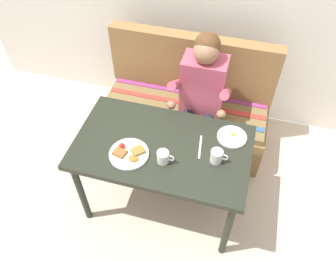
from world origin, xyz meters
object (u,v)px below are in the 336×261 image
at_px(plate_breakfast, 129,153).
at_px(plate_eggs, 232,137).
at_px(coffee_mug, 217,156).
at_px(coffee_mug_second, 163,157).
at_px(person, 201,92).
at_px(knife, 200,147).
at_px(table, 162,153).
at_px(couch, 186,111).

bearing_deg(plate_breakfast, plate_eggs, 27.51).
bearing_deg(coffee_mug, coffee_mug_second, -163.80).
xyz_separation_m(person, knife, (0.10, -0.54, -0.01)).
bearing_deg(person, plate_breakfast, -114.91).
distance_m(table, plate_eggs, 0.49).
xyz_separation_m(couch, person, (0.15, -0.17, 0.41)).
bearing_deg(couch, plate_eggs, -51.95).
relative_size(coffee_mug, coffee_mug_second, 1.00).
bearing_deg(plate_eggs, person, 127.10).
bearing_deg(coffee_mug_second, knife, 40.81).
height_order(couch, plate_breakfast, couch).
relative_size(person, coffee_mug_second, 10.27).
bearing_deg(plate_eggs, plate_breakfast, -152.49).
bearing_deg(knife, person, 93.90).
height_order(table, person, person).
relative_size(couch, coffee_mug, 12.20).
height_order(couch, coffee_mug_second, couch).
height_order(coffee_mug_second, knife, coffee_mug_second).
bearing_deg(coffee_mug_second, person, 81.86).
bearing_deg(coffee_mug, person, 110.21).
height_order(couch, coffee_mug, couch).
xyz_separation_m(couch, plate_breakfast, (-0.19, -0.90, 0.41)).
xyz_separation_m(table, plate_eggs, (0.45, 0.20, 0.09)).
height_order(person, knife, person).
xyz_separation_m(plate_eggs, coffee_mug_second, (-0.40, -0.32, 0.04)).
xyz_separation_m(couch, coffee_mug_second, (0.05, -0.89, 0.45)).
relative_size(coffee_mug_second, knife, 0.59).
bearing_deg(plate_eggs, table, -156.27).
bearing_deg(coffee_mug, table, 175.61).
bearing_deg(plate_eggs, coffee_mug_second, -141.32).
bearing_deg(couch, plate_breakfast, -101.87).
height_order(person, plate_eggs, person).
relative_size(coffee_mug, knife, 0.59).
height_order(coffee_mug, coffee_mug_second, coffee_mug).
xyz_separation_m(table, person, (0.15, 0.59, 0.09)).
xyz_separation_m(table, coffee_mug_second, (0.05, -0.12, 0.13)).
distance_m(table, coffee_mug, 0.40).
height_order(person, coffee_mug, person).
xyz_separation_m(table, plate_breakfast, (-0.19, -0.13, 0.09)).
bearing_deg(person, couch, 130.10).
relative_size(table, coffee_mug, 10.17).
distance_m(table, coffee_mug_second, 0.18).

